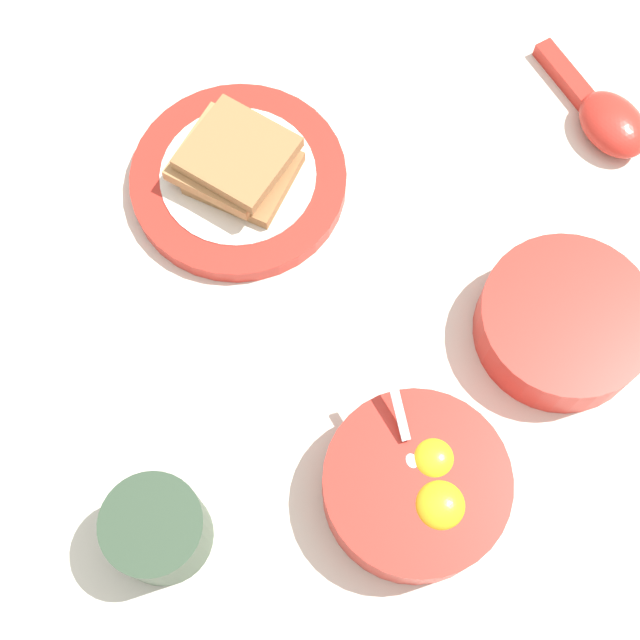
% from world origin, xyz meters
% --- Properties ---
extents(ground_plane, '(3.00, 3.00, 0.00)m').
position_xyz_m(ground_plane, '(0.00, 0.00, 0.00)').
color(ground_plane, silver).
extents(egg_bowl, '(0.15, 0.14, 0.08)m').
position_xyz_m(egg_bowl, '(-0.12, 0.07, 0.03)').
color(egg_bowl, red).
rests_on(egg_bowl, ground_plane).
extents(toast_plate, '(0.19, 0.19, 0.02)m').
position_xyz_m(toast_plate, '(0.20, 0.09, 0.01)').
color(toast_plate, red).
rests_on(toast_plate, ground_plane).
extents(toast_sandwich, '(0.13, 0.12, 0.04)m').
position_xyz_m(toast_sandwich, '(0.20, 0.09, 0.04)').
color(toast_sandwich, '#9E7042').
rests_on(toast_sandwich, toast_plate).
extents(soup_spoon, '(0.15, 0.06, 0.03)m').
position_xyz_m(soup_spoon, '(0.12, -0.24, 0.02)').
color(soup_spoon, red).
rests_on(soup_spoon, ground_plane).
extents(congee_bowl, '(0.14, 0.14, 0.05)m').
position_xyz_m(congee_bowl, '(-0.04, -0.11, 0.03)').
color(congee_bowl, red).
rests_on(congee_bowl, ground_plane).
extents(drinking_cup, '(0.08, 0.08, 0.07)m').
position_xyz_m(drinking_cup, '(-0.07, 0.26, 0.04)').
color(drinking_cup, '#334733').
rests_on(drinking_cup, ground_plane).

